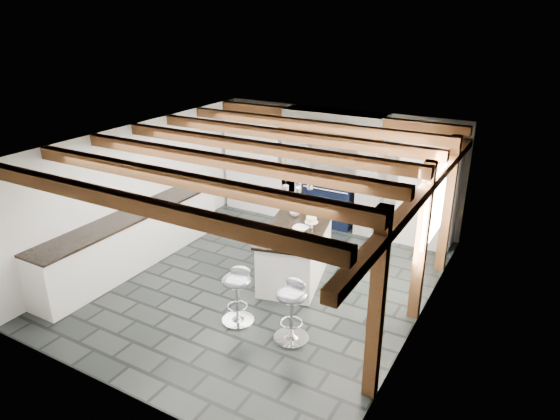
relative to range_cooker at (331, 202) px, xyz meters
The scene contains 6 objects.
ground 2.72m from the range_cooker, 90.00° to the right, with size 6.00×6.00×0.00m, color black.
room_shell 1.52m from the range_cooker, 115.80° to the right, with size 6.00×6.03×6.00m.
range_cooker is the anchor object (origin of this frame).
kitchen_island 2.33m from the range_cooker, 79.92° to the right, with size 1.31×1.93×1.16m.
bar_stool_near 4.00m from the range_cooker, 73.10° to the right, with size 0.47×0.47×0.88m.
bar_stool_far 3.85m from the range_cooker, 85.39° to the right, with size 0.54×0.54×0.84m.
Camera 1 is at (3.77, -6.05, 4.08)m, focal length 32.00 mm.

